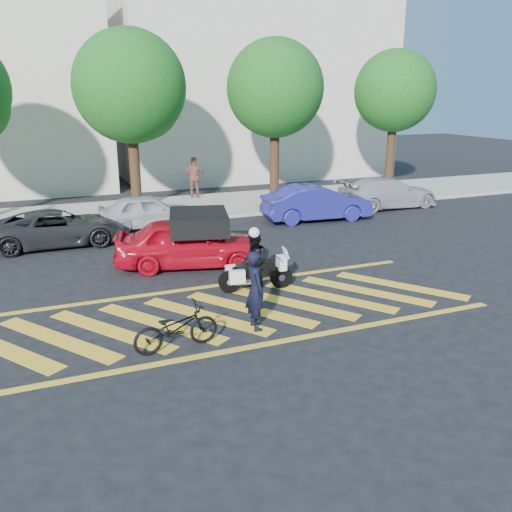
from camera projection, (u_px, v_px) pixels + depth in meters
name	position (u px, v px, depth m)	size (l,w,h in m)	color
ground	(230.00, 312.00, 12.93)	(90.00, 90.00, 0.00)	black
sidewalk	(138.00, 211.00, 23.54)	(60.00, 5.00, 0.15)	#9E998E
crosswalk	(229.00, 312.00, 12.92)	(12.33, 4.00, 0.01)	yellow
building_right	(252.00, 84.00, 33.20)	(16.00, 8.00, 11.00)	beige
tree_center	(133.00, 91.00, 22.18)	(4.60, 4.60, 7.56)	black
tree_right	(277.00, 92.00, 24.55)	(4.40, 4.40, 7.41)	black
tree_far_right	(396.00, 94.00, 26.94)	(4.00, 4.00, 7.10)	black
officer_bike	(256.00, 290.00, 11.81)	(0.65, 0.43, 1.79)	black
bicycle	(176.00, 328.00, 10.95)	(0.62, 1.79, 0.94)	black
police_motorcycle	(255.00, 273.00, 14.24)	(2.01, 0.69, 0.89)	black
officer_moto	(254.00, 262.00, 14.14)	(0.77, 0.60, 1.58)	black
red_convertible	(189.00, 242.00, 16.14)	(1.76, 4.36, 1.49)	red
parked_mid_left	(58.00, 228.00, 18.41)	(2.03, 4.40, 1.22)	black
parked_mid_right	(148.00, 211.00, 20.86)	(1.52, 3.77, 1.29)	#B7B6BB
parked_right	(317.00, 203.00, 21.99)	(1.54, 4.42, 1.46)	navy
parked_far_right	(388.00, 193.00, 24.44)	(1.92, 4.71, 1.37)	#9D9EA4
pedestrian_right	(195.00, 177.00, 25.92)	(1.14, 0.47, 1.94)	#A15549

